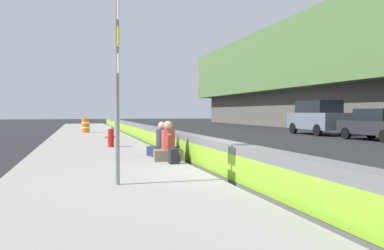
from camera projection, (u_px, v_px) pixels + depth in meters
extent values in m
plane|color=#232326|center=(223.00, 176.00, 9.26)|extent=(160.00, 160.00, 0.00)
cube|color=gray|center=(109.00, 179.00, 8.52)|extent=(80.00, 4.40, 0.14)
cube|color=slate|center=(223.00, 159.00, 9.24)|extent=(76.00, 0.44, 0.85)
cube|color=#8CC62D|center=(214.00, 161.00, 9.18)|extent=(74.48, 0.01, 0.54)
cylinder|color=gray|center=(117.00, 90.00, 7.42)|extent=(0.09, 0.09, 3.60)
cube|color=white|center=(118.00, 11.00, 7.37)|extent=(0.44, 0.02, 0.36)
cube|color=#1956AD|center=(118.00, 11.00, 7.38)|extent=(0.30, 0.01, 0.10)
cube|color=yellow|center=(118.00, 37.00, 7.39)|extent=(0.44, 0.02, 0.36)
cube|color=black|center=(118.00, 37.00, 7.39)|extent=(0.30, 0.01, 0.10)
cube|color=white|center=(118.00, 64.00, 7.41)|extent=(0.44, 0.02, 0.36)
cube|color=#1956AD|center=(119.00, 64.00, 7.41)|extent=(0.30, 0.01, 0.10)
cylinder|color=red|center=(111.00, 138.00, 15.51)|extent=(0.24, 0.24, 0.72)
cone|color=gray|center=(111.00, 127.00, 15.50)|extent=(0.26, 0.26, 0.16)
cylinder|color=gray|center=(115.00, 137.00, 15.56)|extent=(0.10, 0.12, 0.10)
cylinder|color=gray|center=(107.00, 137.00, 15.46)|extent=(0.10, 0.12, 0.10)
cube|color=#706651|center=(168.00, 155.00, 11.24)|extent=(0.79, 0.89, 0.31)
cylinder|color=#AD3D33|center=(168.00, 140.00, 11.22)|extent=(0.39, 0.39, 0.58)
sphere|color=tan|center=(168.00, 125.00, 11.21)|extent=(0.25, 0.25, 0.25)
cylinder|color=#AD3D33|center=(167.00, 141.00, 11.44)|extent=(0.31, 0.17, 0.51)
cylinder|color=#AD3D33|center=(169.00, 142.00, 11.01)|extent=(0.31, 0.17, 0.51)
cube|color=#23284C|center=(162.00, 151.00, 12.37)|extent=(0.83, 0.92, 0.29)
cylinder|color=#333842|center=(162.00, 138.00, 12.36)|extent=(0.37, 0.37, 0.55)
sphere|color=beige|center=(162.00, 125.00, 12.34)|extent=(0.24, 0.24, 0.24)
cylinder|color=#333842|center=(159.00, 139.00, 12.54)|extent=(0.31, 0.20, 0.48)
cylinder|color=#333842|center=(165.00, 140.00, 12.18)|extent=(0.31, 0.20, 0.48)
cube|color=#232328|center=(173.00, 156.00, 10.50)|extent=(0.32, 0.22, 0.40)
cube|color=#232328|center=(178.00, 158.00, 10.54)|extent=(0.22, 0.06, 0.20)
cylinder|color=orange|center=(86.00, 125.00, 26.58)|extent=(0.52, 0.52, 0.95)
cylinder|color=white|center=(86.00, 123.00, 26.57)|extent=(0.54, 0.54, 0.10)
cylinder|color=white|center=(86.00, 128.00, 26.58)|extent=(0.54, 0.54, 0.10)
cube|color=#28282D|center=(378.00, 128.00, 20.87)|extent=(4.53, 1.87, 0.72)
cube|color=black|center=(379.00, 115.00, 20.75)|extent=(2.22, 1.65, 0.66)
cylinder|color=black|center=(346.00, 133.00, 22.01)|extent=(0.66, 0.23, 0.66)
cylinder|color=black|center=(371.00, 133.00, 22.51)|extent=(0.66, 0.23, 0.66)
cube|color=slate|center=(317.00, 121.00, 26.33)|extent=(4.85, 2.06, 1.10)
cube|color=black|center=(318.00, 107.00, 26.21)|extent=(3.15, 1.82, 0.80)
cylinder|color=black|center=(293.00, 128.00, 27.61)|extent=(0.77, 0.24, 0.76)
cylinder|color=black|center=(317.00, 128.00, 28.07)|extent=(0.77, 0.24, 0.76)
cylinder|color=black|center=(318.00, 130.00, 24.64)|extent=(0.77, 0.24, 0.76)
cylinder|color=black|center=(343.00, 130.00, 25.10)|extent=(0.77, 0.24, 0.76)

